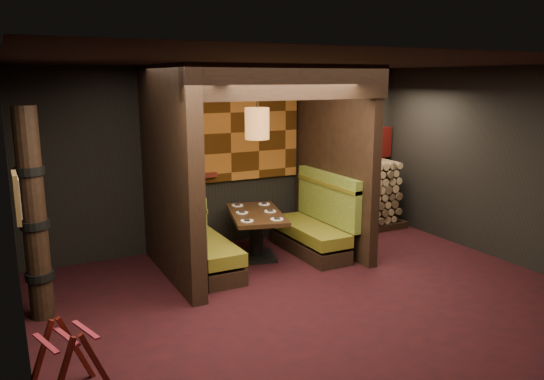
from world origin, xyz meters
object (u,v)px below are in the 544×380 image
Objects in this scene: dining_table at (256,227)px; firewood_stack at (359,196)px; booth_bench_left at (199,244)px; pendant_lamp at (257,123)px; luggage_rack at (68,361)px; totem_column at (34,217)px; booth_bench_right at (315,227)px.

dining_table is 2.37m from firewood_stack.
pendant_lamp is (0.95, 0.09, 1.64)m from booth_bench_left.
pendant_lamp is 2.78m from firewood_stack.
dining_table is 1.46× the size of pendant_lamp.
pendant_lamp is at bearing 39.93° from luggage_rack.
firewood_stack is at bearing 12.17° from booth_bench_left.
totem_column is (-2.09, -0.55, 0.79)m from booth_bench_left.
booth_bench_left is 2.09× the size of luggage_rack.
totem_column is (-0.08, 1.84, 0.83)m from luggage_rack.
booth_bench_left is at bearing 180.00° from booth_bench_right.
booth_bench_right is 2.09× the size of luggage_rack.
booth_bench_left is 0.67× the size of totem_column.
booth_bench_left is 2.30m from totem_column.
luggage_rack is 2.02m from totem_column.
firewood_stack is at bearing 30.42° from luggage_rack.
pendant_lamp is 0.43× the size of totem_column.
booth_bench_left is 1.00× the size of booth_bench_right.
booth_bench_left is 1.54× the size of pendant_lamp.
totem_column is at bearing -172.14° from booth_bench_right.
booth_bench_right is at bearing 0.00° from booth_bench_left.
dining_table is 0.87× the size of firewood_stack.
pendant_lamp reaches higher than booth_bench_right.
booth_bench_left is at bearing 49.90° from luggage_rack.
dining_table is at bearing 8.31° from booth_bench_left.
booth_bench_right is 0.92× the size of firewood_stack.
booth_bench_left is 0.96m from dining_table.
booth_bench_right is at bearing -152.65° from firewood_stack.
totem_column reaches higher than dining_table.
dining_table is 1.97× the size of luggage_rack.
firewood_stack reaches higher than booth_bench_right.
pendant_lamp is at bearing -90.00° from dining_table.
totem_column is at bearing -166.81° from firewood_stack.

